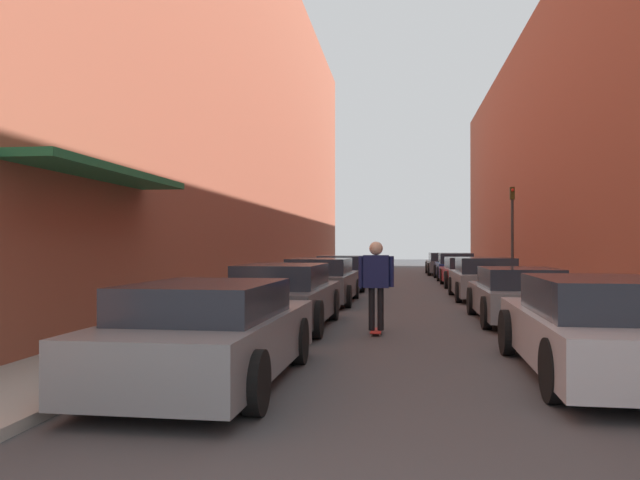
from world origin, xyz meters
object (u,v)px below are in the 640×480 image
parked_car_right_5 (444,264)px  parked_car_left_1 (284,297)px  parked_car_right_4 (455,267)px  parked_car_right_2 (484,279)px  parked_car_right_3 (466,272)px  skateboarder (376,277)px  parked_car_left_0 (210,334)px  parked_car_right_1 (518,295)px  parked_car_left_3 (341,273)px  parked_car_right_0 (597,328)px  traffic_light (512,226)px  parked_car_left_2 (321,281)px

parked_car_right_5 → parked_car_left_1: bearing=-101.5°
parked_car_left_1 → parked_car_right_4: parked_car_left_1 is taller
parked_car_right_2 → parked_car_right_3: size_ratio=1.01×
parked_car_left_1 → skateboarder: (1.92, -0.64, 0.45)m
parked_car_left_0 → parked_car_left_1: (-0.07, 5.22, 0.03)m
parked_car_right_1 → parked_car_right_3: (0.08, 11.80, -0.00)m
parked_car_right_4 → parked_car_left_3: bearing=-123.4°
parked_car_right_0 → traffic_light: bearing=84.3°
parked_car_right_1 → parked_car_right_5: (-0.11, 22.33, 0.03)m
parked_car_right_0 → parked_car_right_1: parked_car_right_0 is taller
parked_car_right_3 → skateboarder: bearing=-102.5°
parked_car_left_2 → skateboarder: skateboarder is taller
parked_car_right_1 → parked_car_right_0: bearing=-90.6°
parked_car_right_3 → parked_car_right_4: parked_car_right_4 is taller
parked_car_left_1 → parked_car_right_5: (4.86, 23.95, -0.02)m
parked_car_right_5 → parked_car_right_2: bearing=-89.5°
parked_car_left_0 → parked_car_left_3: size_ratio=0.99×
parked_car_right_2 → parked_car_right_5: 16.37m
parked_car_right_0 → parked_car_right_5: size_ratio=1.01×
parked_car_left_0 → skateboarder: 4.97m
parked_car_left_1 → traffic_light: size_ratio=1.26×
parked_car_right_0 → parked_car_right_4: 22.81m
parked_car_left_0 → parked_car_left_3: bearing=89.8°
traffic_light → parked_car_left_0: bearing=-111.9°
parked_car_right_0 → parked_car_right_5: (-0.05, 28.15, -0.02)m
parked_car_right_2 → parked_car_right_3: bearing=89.7°
parked_car_left_2 → traffic_light: size_ratio=1.29×
parked_car_left_0 → parked_car_right_1: parked_car_left_0 is taller
parked_car_left_1 → skateboarder: size_ratio=2.61×
parked_car_right_0 → parked_car_left_2: bearing=116.3°
parked_car_left_0 → parked_car_right_3: 19.30m
traffic_light → parked_car_right_5: bearing=96.3°
parked_car_left_2 → parked_car_right_2: size_ratio=1.05×
parked_car_left_1 → parked_car_left_2: 5.63m
parked_car_right_4 → parked_car_right_5: bearing=91.8°
parked_car_left_2 → parked_car_left_3: bearing=89.2°
parked_car_right_3 → parked_car_right_5: bearing=91.0°
parked_car_left_2 → parked_car_right_0: bearing=-63.7°
parked_car_right_0 → skateboarder: 4.68m
skateboarder → traffic_light: bearing=68.1°
traffic_light → parked_car_right_1: bearing=-99.0°
parked_car_left_3 → traffic_light: 6.53m
parked_car_right_3 → parked_car_left_3: bearing=-155.4°
parked_car_right_0 → parked_car_right_2: (0.10, 11.78, -0.00)m
parked_car_right_0 → parked_car_right_5: parked_car_right_0 is taller
parked_car_left_0 → parked_car_right_4: 24.34m
parked_car_right_2 → parked_car_right_0: bearing=-90.5°
parked_car_left_2 → traffic_light: bearing=37.1°
parked_car_right_0 → parked_car_right_1: bearing=89.4°
parked_car_left_3 → parked_car_right_4: 8.91m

